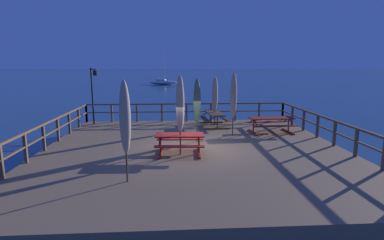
% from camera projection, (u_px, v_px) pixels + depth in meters
% --- Properties ---
extents(ground_plane, '(600.00, 600.00, 0.00)m').
position_uv_depth(ground_plane, '(193.00, 164.00, 12.66)').
color(ground_plane, navy).
extents(wooden_deck, '(12.17, 12.56, 0.67)m').
position_uv_depth(wooden_deck, '(193.00, 156.00, 12.60)').
color(wooden_deck, '#846647').
rests_on(wooden_deck, ground).
extents(railing_waterside_far, '(11.97, 0.10, 1.09)m').
position_uv_depth(railing_waterside_far, '(187.00, 109.00, 18.42)').
color(railing_waterside_far, brown).
rests_on(railing_waterside_far, wooden_deck).
extents(railing_side_left, '(0.10, 12.36, 1.09)m').
position_uv_depth(railing_side_left, '(43.00, 133.00, 12.03)').
color(railing_side_left, brown).
rests_on(railing_side_left, wooden_deck).
extents(railing_side_right, '(0.10, 12.36, 1.09)m').
position_uv_depth(railing_side_right, '(335.00, 129.00, 12.78)').
color(railing_side_right, brown).
rests_on(railing_side_right, wooden_deck).
extents(picnic_table_back_left, '(2.28, 1.53, 0.78)m').
position_uv_depth(picnic_table_back_left, '(271.00, 121.00, 15.32)').
color(picnic_table_back_left, maroon).
rests_on(picnic_table_back_left, wooden_deck).
extents(picnic_table_front_left, '(1.52, 2.25, 0.78)m').
position_uv_depth(picnic_table_front_left, '(214.00, 116.00, 16.98)').
color(picnic_table_front_left, brown).
rests_on(picnic_table_front_left, wooden_deck).
extents(picnic_table_mid_centre, '(1.89, 1.49, 0.78)m').
position_uv_depth(picnic_table_mid_centre, '(180.00, 140.00, 11.63)').
color(picnic_table_mid_centre, maroon).
rests_on(picnic_table_mid_centre, wooden_deck).
extents(patio_umbrella_short_front, '(0.32, 0.32, 3.02)m').
position_uv_depth(patio_umbrella_short_front, '(233.00, 96.00, 14.47)').
color(patio_umbrella_short_front, '#4C3828').
rests_on(patio_umbrella_short_front, wooden_deck).
extents(patio_umbrella_short_back, '(0.32, 0.32, 2.73)m').
position_uv_depth(patio_umbrella_short_back, '(215.00, 95.00, 16.85)').
color(patio_umbrella_short_back, '#4C3828').
rests_on(patio_umbrella_short_back, wooden_deck).
extents(patio_umbrella_tall_back_right, '(0.32, 0.32, 3.00)m').
position_uv_depth(patio_umbrella_tall_back_right, '(180.00, 105.00, 11.34)').
color(patio_umbrella_tall_back_right, '#4C3828').
rests_on(patio_umbrella_tall_back_right, wooden_deck).
extents(patio_umbrella_tall_mid_right, '(0.32, 0.32, 2.79)m').
position_uv_depth(patio_umbrella_tall_mid_right, '(197.00, 102.00, 13.30)').
color(patio_umbrella_tall_mid_right, '#4C3828').
rests_on(patio_umbrella_tall_mid_right, wooden_deck).
extents(patio_umbrella_tall_front, '(0.32, 0.32, 2.96)m').
position_uv_depth(patio_umbrella_tall_front, '(125.00, 118.00, 8.62)').
color(patio_umbrella_tall_front, '#4C3828').
rests_on(patio_umbrella_tall_front, wooden_deck).
extents(lamp_post_hooked, '(0.48, 0.58, 3.20)m').
position_uv_depth(lamp_post_hooked, '(93.00, 87.00, 17.15)').
color(lamp_post_hooked, black).
rests_on(lamp_post_hooked, wooden_deck).
extents(sailboat_distant, '(6.23, 3.20, 7.72)m').
position_uv_depth(sailboat_distant, '(163.00, 82.00, 62.71)').
color(sailboat_distant, silver).
rests_on(sailboat_distant, ground).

